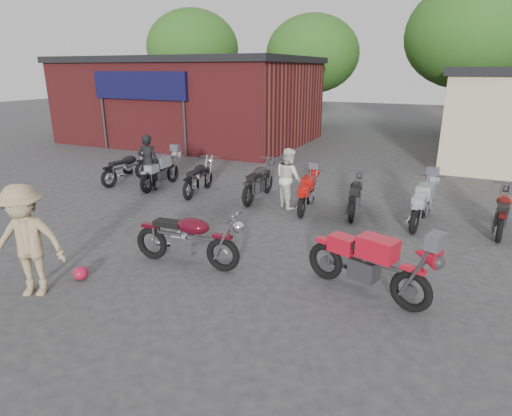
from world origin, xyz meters
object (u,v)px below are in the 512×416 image
at_px(helmet, 81,273).
at_px(row_bike_0, 127,166).
at_px(row_bike_1, 161,170).
at_px(row_bike_5, 356,194).
at_px(row_bike_6, 423,202).
at_px(row_bike_7, 503,210).
at_px(person_dark, 148,162).
at_px(row_bike_3, 259,180).
at_px(person_tan, 27,241).
at_px(sportbike, 369,260).
at_px(row_bike_4, 307,191).
at_px(person_light, 289,178).
at_px(vintage_motorcycle, 188,235).
at_px(row_bike_2, 199,176).

xyz_separation_m(helmet, row_bike_0, (-4.02, 5.87, 0.45)).
xyz_separation_m(row_bike_1, row_bike_5, (6.36, -0.03, -0.03)).
distance_m(row_bike_6, row_bike_7, 1.77).
xyz_separation_m(person_dark, row_bike_6, (8.18, 0.27, -0.29)).
height_order(row_bike_1, row_bike_3, row_bike_3).
height_order(helmet, person_tan, person_tan).
xyz_separation_m(sportbike, row_bike_3, (-4.05, 4.35, -0.05)).
bearing_deg(person_tan, row_bike_3, 55.21).
bearing_deg(row_bike_5, row_bike_4, 92.89).
bearing_deg(row_bike_0, row_bike_3, -80.91).
relative_size(row_bike_0, row_bike_3, 0.96).
relative_size(row_bike_1, row_bike_7, 1.04).
bearing_deg(row_bike_5, row_bike_1, 82.83).
relative_size(sportbike, person_dark, 1.26).
xyz_separation_m(helmet, row_bike_4, (2.45, 5.68, 0.41)).
bearing_deg(row_bike_6, sportbike, 179.29).
bearing_deg(row_bike_4, row_bike_5, -87.25).
relative_size(person_light, row_bike_4, 0.90).
relative_size(row_bike_3, row_bike_6, 1.01).
relative_size(vintage_motorcycle, person_light, 1.31).
distance_m(row_bike_2, row_bike_7, 8.26).
bearing_deg(helmet, row_bike_3, 82.14).
height_order(row_bike_2, row_bike_6, row_bike_6).
bearing_deg(row_bike_6, person_tan, 145.19).
bearing_deg(vintage_motorcycle, row_bike_3, 93.34).
xyz_separation_m(sportbike, row_bike_6, (0.51, 4.10, -0.06)).
bearing_deg(row_bike_3, row_bike_2, 93.98).
bearing_deg(row_bike_6, person_dark, 98.33).
distance_m(row_bike_4, row_bike_7, 4.70).
bearing_deg(vintage_motorcycle, row_bike_2, 115.72).
height_order(person_dark, row_bike_4, person_dark).
distance_m(person_light, row_bike_7, 5.28).
bearing_deg(row_bike_7, person_tan, 136.96).
bearing_deg(row_bike_2, row_bike_7, -96.10).
xyz_separation_m(vintage_motorcycle, person_light, (0.42, 4.34, 0.20)).
height_order(helmet, row_bike_5, row_bike_5).
xyz_separation_m(row_bike_4, row_bike_5, (1.26, 0.22, 0.01)).
distance_m(helmet, person_dark, 6.22).
xyz_separation_m(person_dark, row_bike_7, (9.93, 0.51, -0.32)).
bearing_deg(row_bike_0, row_bike_4, -84.44).
distance_m(sportbike, row_bike_1, 8.65).
bearing_deg(row_bike_2, row_bike_0, 80.91).
height_order(person_light, row_bike_2, person_light).
distance_m(vintage_motorcycle, person_tan, 2.76).
distance_m(sportbike, row_bike_0, 9.84).
relative_size(row_bike_3, row_bike_5, 1.09).
relative_size(person_light, row_bike_6, 0.81).
distance_m(row_bike_1, row_bike_6, 8.05).
distance_m(vintage_motorcycle, person_dark, 5.95).
distance_m(row_bike_4, row_bike_6, 2.95).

